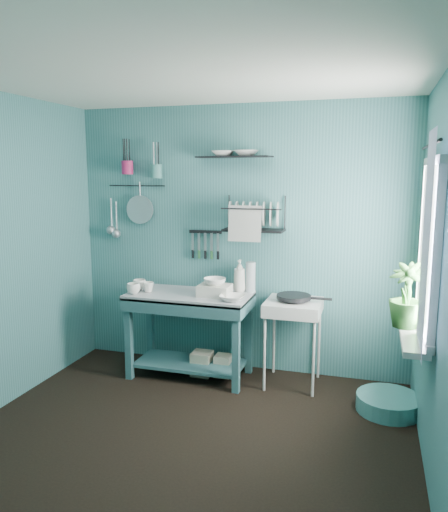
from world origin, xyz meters
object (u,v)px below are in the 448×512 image
(wash_tub, at_px, (215,290))
(floor_basin, at_px, (389,403))
(hotplate_stand, at_px, (293,343))
(dish_rack, at_px, (254,214))
(work_counter, at_px, (190,335))
(soap_bottle, at_px, (240,276))
(storage_tin_large, at_px, (202,363))
(potted_plant, at_px, (407,295))
(mug_mid, at_px, (148,287))
(mug_left, at_px, (134,289))
(colander, at_px, (140,210))
(water_bottle, at_px, (251,277))
(frying_pan, at_px, (294,297))
(utensil_cup_magenta, at_px, (127,168))
(utensil_cup_teal, at_px, (156,171))
(storage_tin_small, at_px, (223,366))
(mug_right, at_px, (139,285))

(wash_tub, distance_m, floor_basin, 1.71)
(hotplate_stand, distance_m, dish_rack, 1.21)
(work_counter, distance_m, floor_basin, 1.81)
(soap_bottle, relative_size, storage_tin_large, 1.36)
(potted_plant, bearing_deg, mug_mid, 165.55)
(work_counter, distance_m, soap_bottle, 0.72)
(mug_left, xyz_separation_m, colander, (-0.15, 0.48, 0.68))
(water_bottle, bearing_deg, frying_pan, -17.25)
(work_counter, relative_size, wash_tub, 3.98)
(mug_mid, xyz_separation_m, hotplate_stand, (1.32, 0.15, -0.45))
(water_bottle, relative_size, frying_pan, 0.93)
(utensil_cup_magenta, bearing_deg, floor_basin, -11.41)
(work_counter, bearing_deg, soap_bottle, 15.58)
(potted_plant, bearing_deg, water_bottle, 146.95)
(soap_bottle, height_order, potted_plant, potted_plant)
(work_counter, distance_m, frying_pan, 1.03)
(frying_pan, bearing_deg, potted_plant, -39.13)
(water_bottle, bearing_deg, storage_tin_large, -157.96)
(wash_tub, xyz_separation_m, water_bottle, (0.27, 0.24, 0.09))
(work_counter, relative_size, colander, 3.98)
(storage_tin_large, distance_m, floor_basin, 1.69)
(dish_rack, distance_m, utensil_cup_teal, 1.05)
(colander, distance_m, potted_plant, 2.67)
(water_bottle, distance_m, dish_rack, 0.58)
(mug_mid, xyz_separation_m, storage_tin_small, (0.68, 0.14, -0.74))
(colander, height_order, storage_tin_large, colander)
(mug_mid, xyz_separation_m, water_bottle, (0.90, 0.28, 0.09))
(mug_left, distance_m, mug_mid, 0.14)
(potted_plant, bearing_deg, mug_right, 164.88)
(utensil_cup_teal, bearing_deg, dish_rack, -2.94)
(mug_right, relative_size, utensil_cup_magenta, 0.95)
(water_bottle, distance_m, utensil_cup_teal, 1.36)
(storage_tin_small, bearing_deg, frying_pan, 0.80)
(mug_right, relative_size, hotplate_stand, 0.16)
(mug_mid, bearing_deg, floor_basin, -4.14)
(potted_plant, xyz_separation_m, floor_basin, (-0.06, 0.41, -0.99))
(mug_mid, relative_size, water_bottle, 0.36)
(utensil_cup_magenta, bearing_deg, mug_left, -60.02)
(soap_bottle, xyz_separation_m, potted_plant, (1.40, -0.83, 0.11))
(hotplate_stand, relative_size, utensil_cup_magenta, 5.90)
(wash_tub, bearing_deg, floor_basin, -7.34)
(mug_right, distance_m, floor_basin, 2.40)
(mug_right, bearing_deg, utensil_cup_teal, 77.15)
(work_counter, distance_m, storage_tin_large, 0.31)
(colander, bearing_deg, work_counter, -26.85)
(work_counter, xyz_separation_m, floor_basin, (1.76, -0.22, -0.33))
(hotplate_stand, height_order, frying_pan, frying_pan)
(utensil_cup_magenta, bearing_deg, soap_bottle, -4.45)
(mug_right, bearing_deg, work_counter, 0.00)
(wash_tub, relative_size, water_bottle, 1.00)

